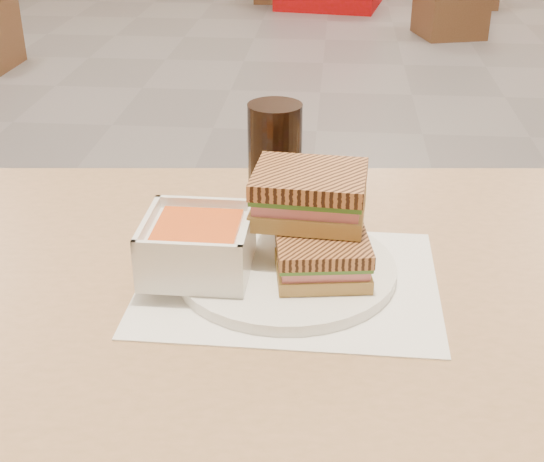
# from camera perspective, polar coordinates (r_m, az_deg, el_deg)

# --- Properties ---
(main_table) EXTENTS (1.25, 0.80, 0.75)m
(main_table) POSITION_cam_1_polar(r_m,az_deg,el_deg) (0.99, -6.83, -9.22)
(main_table) COLOR #A97F58
(main_table) RESTS_ON ground
(tray_liner) EXTENTS (0.36, 0.28, 0.00)m
(tray_liner) POSITION_cam_1_polar(r_m,az_deg,el_deg) (0.91, 1.27, -3.85)
(tray_liner) COLOR white
(tray_liner) RESTS_ON main_table
(plate) EXTENTS (0.27, 0.27, 0.01)m
(plate) POSITION_cam_1_polar(r_m,az_deg,el_deg) (0.92, 1.07, -2.89)
(plate) COLOR white
(plate) RESTS_ON tray_liner
(soup_bowl) EXTENTS (0.13, 0.13, 0.07)m
(soup_bowl) POSITION_cam_1_polar(r_m,az_deg,el_deg) (0.90, -5.66, -1.23)
(soup_bowl) COLOR white
(soup_bowl) RESTS_ON plate
(panini_lower) EXTENTS (0.12, 0.10, 0.05)m
(panini_lower) POSITION_cam_1_polar(r_m,az_deg,el_deg) (0.88, 3.87, -2.09)
(panini_lower) COLOR #A28243
(panini_lower) RESTS_ON plate
(panini_upper) EXTENTS (0.14, 0.12, 0.06)m
(panini_upper) POSITION_cam_1_polar(r_m,az_deg,el_deg) (0.91, 2.86, 2.82)
(panini_upper) COLOR #A28243
(panini_upper) RESTS_ON panini_lower
(cola_glass) EXTENTS (0.08, 0.08, 0.16)m
(cola_glass) POSITION_cam_1_polar(r_m,az_deg,el_deg) (1.05, 0.22, 5.41)
(cola_glass) COLOR black
(cola_glass) RESTS_ON main_table
(bg_chair_1l) EXTENTS (0.51, 0.51, 0.47)m
(bg_chair_1l) POSITION_cam_1_polar(r_m,az_deg,el_deg) (5.62, 13.49, 16.59)
(bg_chair_1l) COLOR brown
(bg_chair_1l) RESTS_ON ground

